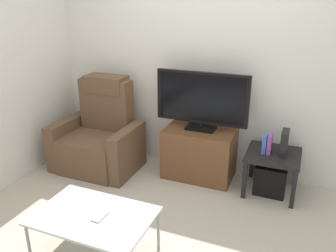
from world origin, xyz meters
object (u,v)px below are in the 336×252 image
object	(u,v)px
television	(202,100)
book_leftmost	(264,144)
book_middle	(270,144)
game_console	(284,143)
coffee_table	(94,217)
side_table	(273,159)
subwoofer_box	(271,178)
cell_phone	(100,216)
recliner_armchair	(99,137)
tv_stand	(199,153)

from	to	relation	value
television	book_leftmost	world-z (taller)	television
book_middle	game_console	world-z (taller)	game_console
book_leftmost	coffee_table	xyz separation A→B (m)	(-1.06, -1.54, -0.17)
television	coffee_table	xyz separation A→B (m)	(-0.35, -1.61, -0.54)
side_table	book_middle	xyz separation A→B (m)	(-0.05, -0.02, 0.17)
subwoofer_box	television	bearing A→B (deg)	176.34
book_leftmost	game_console	xyz separation A→B (m)	(0.19, 0.03, 0.03)
game_console	cell_phone	size ratio (longest dim) A/B	1.72
subwoofer_box	cell_phone	bearing A→B (deg)	-125.11
cell_phone	coffee_table	bearing A→B (deg)	179.25
recliner_armchair	book_middle	bearing A→B (deg)	-0.60
television	coffee_table	world-z (taller)	television
television	side_table	xyz separation A→B (m)	(0.81, -0.05, -0.54)
tv_stand	subwoofer_box	xyz separation A→B (m)	(0.81, -0.03, -0.13)
tv_stand	game_console	distance (m)	0.94
television	book_leftmost	bearing A→B (deg)	-5.78
book_leftmost	coffee_table	size ratio (longest dim) A/B	0.22
tv_stand	book_leftmost	size ratio (longest dim) A/B	3.97
game_console	television	bearing A→B (deg)	177.34
subwoofer_box	tv_stand	bearing A→B (deg)	177.67
book_leftmost	book_middle	size ratio (longest dim) A/B	0.98
tv_stand	recliner_armchair	bearing A→B (deg)	-170.41
recliner_armchair	game_console	size ratio (longest dim) A/B	4.19
tv_stand	book_middle	xyz separation A→B (m)	(0.76, -0.05, 0.26)
recliner_armchair	book_leftmost	distance (m)	1.92
book_leftmost	game_console	size ratio (longest dim) A/B	0.76
tv_stand	television	bearing A→B (deg)	90.00
tv_stand	television	world-z (taller)	television
book_middle	cell_phone	world-z (taller)	book_middle
book_middle	cell_phone	bearing A→B (deg)	-124.22
subwoofer_box	book_leftmost	bearing A→B (deg)	-168.69
television	book_middle	bearing A→B (deg)	-5.40
tv_stand	television	distance (m)	0.63
recliner_armchair	subwoofer_box	distance (m)	2.02
television	book_leftmost	size ratio (longest dim) A/B	5.24
tv_stand	television	xyz separation A→B (m)	(-0.00, 0.02, 0.63)
tv_stand	book_leftmost	xyz separation A→B (m)	(0.71, -0.05, 0.26)
tv_stand	book_middle	size ratio (longest dim) A/B	3.87
television	side_table	world-z (taller)	television
book_leftmost	television	bearing A→B (deg)	174.22
television	recliner_armchair	xyz separation A→B (m)	(-1.20, -0.22, -0.54)
tv_stand	subwoofer_box	distance (m)	0.82
game_console	tv_stand	bearing A→B (deg)	178.54
side_table	coffee_table	size ratio (longest dim) A/B	0.60
recliner_armchair	book_middle	world-z (taller)	recliner_armchair
book_leftmost	cell_phone	size ratio (longest dim) A/B	1.31
cell_phone	side_table	bearing A→B (deg)	57.18
tv_stand	subwoofer_box	size ratio (longest dim) A/B	2.44
book_middle	coffee_table	size ratio (longest dim) A/B	0.22
tv_stand	television	size ratio (longest dim) A/B	0.76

